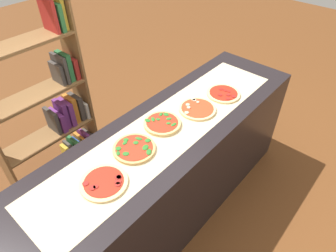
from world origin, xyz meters
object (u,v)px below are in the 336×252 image
(pizza_pepperoni_0, at_px, (104,182))
(pizza_pepperoni_4, at_px, (223,94))
(pizza_spinach_2, at_px, (162,123))
(bookshelf, at_px, (51,101))
(pizza_mushroom_3, at_px, (197,109))
(pizza_spinach_1, at_px, (134,148))

(pizza_pepperoni_0, xyz_separation_m, pizza_pepperoni_4, (1.13, -0.02, 0.00))
(pizza_spinach_2, xyz_separation_m, pizza_pepperoni_4, (0.56, -0.11, -0.00))
(pizza_pepperoni_4, height_order, bookshelf, bookshelf)
(pizza_pepperoni_0, relative_size, pizza_pepperoni_4, 1.03)
(pizza_spinach_2, distance_m, pizza_pepperoni_4, 0.57)
(pizza_mushroom_3, bearing_deg, bookshelf, 115.15)
(pizza_pepperoni_0, relative_size, pizza_spinach_2, 1.05)
(pizza_spinach_1, bearing_deg, pizza_pepperoni_0, -167.64)
(pizza_pepperoni_0, relative_size, pizza_mushroom_3, 0.99)
(pizza_spinach_2, relative_size, pizza_mushroom_3, 0.94)
(pizza_spinach_2, distance_m, bookshelf, 1.07)
(pizza_pepperoni_0, relative_size, pizza_spinach_1, 1.01)
(pizza_pepperoni_0, distance_m, bookshelf, 1.18)
(pizza_pepperoni_0, xyz_separation_m, bookshelf, (0.33, 1.12, -0.17))
(pizza_spinach_2, xyz_separation_m, pizza_mushroom_3, (0.28, -0.08, -0.00))
(bookshelf, bearing_deg, pizza_mushroom_3, -64.85)
(pizza_spinach_2, bearing_deg, pizza_pepperoni_4, -11.10)
(pizza_spinach_2, relative_size, pizza_pepperoni_4, 0.98)
(pizza_spinach_1, bearing_deg, bookshelf, 87.58)
(pizza_pepperoni_0, height_order, pizza_pepperoni_4, same)
(pizza_pepperoni_0, distance_m, pizza_spinach_2, 0.57)
(pizza_spinach_1, bearing_deg, pizza_mushroom_3, -4.87)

